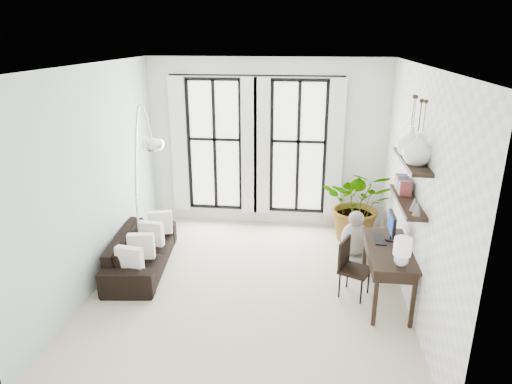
% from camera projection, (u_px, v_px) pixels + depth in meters
% --- Properties ---
extents(floor, '(5.00, 5.00, 0.00)m').
position_uv_depth(floor, '(250.00, 286.00, 6.84)').
color(floor, beige).
rests_on(floor, ground).
extents(ceiling, '(5.00, 5.00, 0.00)m').
position_uv_depth(ceiling, '(249.00, 66.00, 5.79)').
color(ceiling, white).
rests_on(ceiling, wall_back).
extents(wall_left, '(0.00, 5.00, 5.00)m').
position_uv_depth(wall_left, '(95.00, 179.00, 6.57)').
color(wall_left, '#B4C9BF').
rests_on(wall_left, floor).
extents(wall_right, '(0.00, 5.00, 5.00)m').
position_uv_depth(wall_right, '(417.00, 191.00, 6.06)').
color(wall_right, white).
rests_on(wall_right, floor).
extents(wall_back, '(4.50, 0.00, 4.50)m').
position_uv_depth(wall_back, '(267.00, 144.00, 8.66)').
color(wall_back, white).
rests_on(wall_back, floor).
extents(windows, '(3.26, 0.13, 2.65)m').
position_uv_depth(windows, '(256.00, 147.00, 8.63)').
color(windows, white).
rests_on(windows, wall_back).
extents(wall_shelves, '(0.25, 1.30, 0.60)m').
position_uv_depth(wall_shelves, '(408.00, 184.00, 5.95)').
color(wall_shelves, black).
rests_on(wall_shelves, wall_right).
extents(sofa, '(1.00, 2.07, 0.58)m').
position_uv_depth(sofa, '(141.00, 251.00, 7.30)').
color(sofa, black).
rests_on(sofa, floor).
extents(throw_pillows, '(0.40, 1.52, 0.40)m').
position_uv_depth(throw_pillows, '(146.00, 240.00, 7.22)').
color(throw_pillows, white).
rests_on(throw_pillows, sofa).
extents(plant, '(1.41, 1.28, 1.38)m').
position_uv_depth(plant, '(359.00, 204.00, 8.18)').
color(plant, '#2D7228').
rests_on(plant, floor).
extents(desk, '(0.58, 1.37, 1.20)m').
position_uv_depth(desk, '(389.00, 254.00, 6.21)').
color(desk, black).
rests_on(desk, floor).
extents(desk_chair, '(0.53, 0.53, 0.85)m').
position_uv_depth(desk_chair, '(350.00, 264.00, 6.49)').
color(desk_chair, black).
rests_on(desk_chair, floor).
extents(arc_lamp, '(0.77, 0.55, 2.64)m').
position_uv_depth(arc_lamp, '(143.00, 156.00, 6.90)').
color(arc_lamp, silver).
rests_on(arc_lamp, floor).
extents(buddha, '(0.50, 0.50, 0.91)m').
position_uv_depth(buddha, '(355.00, 241.00, 7.43)').
color(buddha, gray).
rests_on(buddha, floor).
extents(vase_a, '(0.37, 0.37, 0.38)m').
position_uv_depth(vase_a, '(418.00, 149.00, 5.50)').
color(vase_a, white).
rests_on(vase_a, shelf_upper).
extents(vase_b, '(0.37, 0.37, 0.38)m').
position_uv_depth(vase_b, '(411.00, 142.00, 5.87)').
color(vase_b, white).
rests_on(vase_b, shelf_upper).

